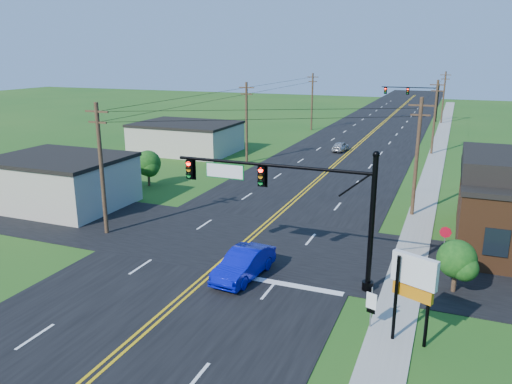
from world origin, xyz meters
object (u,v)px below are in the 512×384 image
at_px(signal_mast_far, 413,96).
at_px(stop_sign, 445,235).
at_px(route_sign, 371,305).
at_px(signal_mast_main, 288,195).
at_px(blue_car, 244,264).

height_order(signal_mast_far, stop_sign, signal_mast_far).
distance_m(signal_mast_far, stop_sign, 66.40).
bearing_deg(route_sign, signal_mast_main, 163.66).
xyz_separation_m(signal_mast_main, stop_sign, (8.00, 6.14, -3.31)).
xyz_separation_m(signal_mast_far, route_sign, (5.11, -75.76, -3.36)).
height_order(signal_mast_far, blue_car, signal_mast_far).
height_order(signal_mast_main, route_sign, signal_mast_main).
xyz_separation_m(blue_car, route_sign, (7.41, -2.76, 0.39)).
height_order(blue_car, stop_sign, stop_sign).
bearing_deg(signal_mast_far, signal_mast_main, -90.08).
bearing_deg(signal_mast_far, blue_car, -91.80).
xyz_separation_m(signal_mast_main, route_sign, (5.21, -3.76, -3.56)).
bearing_deg(stop_sign, route_sign, -101.87).
bearing_deg(signal_mast_main, route_sign, -35.79).
xyz_separation_m(blue_car, stop_sign, (10.20, 7.14, 0.64)).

